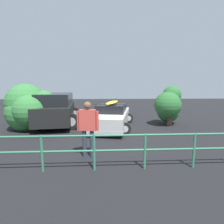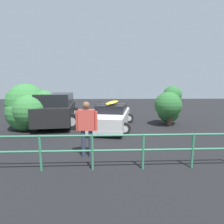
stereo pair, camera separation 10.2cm
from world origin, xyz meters
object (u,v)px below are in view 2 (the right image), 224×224
Objects in this scene: sedan_car at (112,116)px; suv_car at (57,109)px; person_bystander at (87,124)px; bush_near_left at (169,106)px; bush_near_right at (33,109)px.

sedan_car is 1.00× the size of suv_car.
person_bystander is 0.79× the size of bush_near_left.
sedan_car is 2.06× the size of bush_near_left.
sedan_car is 2.62× the size of person_bystander.
bush_near_right is at bearing 40.59° from suv_car.
sedan_car is at bearing 166.48° from suv_car.
bush_near_right is (7.62, 0.54, -0.08)m from bush_near_left.
bush_near_right is (1.04, 0.89, 0.11)m from suv_car.
bush_near_right is at bearing 4.04° from bush_near_left.
suv_car is 5.38m from person_bystander.
person_bystander is at bearing 46.38° from bush_near_left.
bush_near_right is at bearing 1.62° from sedan_car.
bush_near_left is (-4.30, -4.51, 0.08)m from person_bystander.
suv_car is 1.38m from bush_near_right.
bush_near_right is (3.32, -3.97, -0.00)m from person_bystander.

